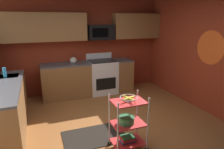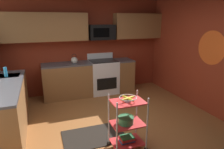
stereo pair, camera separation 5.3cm
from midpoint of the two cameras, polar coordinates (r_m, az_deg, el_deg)
name	(u,v)px [view 2 (the right image)]	position (r m, az deg, el deg)	size (l,w,h in m)	color
floor	(118,132)	(3.88, 2.04, -16.33)	(4.40, 4.80, 0.04)	#995B2D
wall_back	(86,47)	(5.66, -7.24, 8.03)	(4.52, 0.06, 2.60)	maroon
wall_right	(217,56)	(4.69, 28.45, 4.74)	(0.06, 4.80, 2.60)	maroon
wall_flower_decal	(211,48)	(4.74, 27.04, 6.87)	(0.73, 0.73, 0.00)	#E5591E
counter_run	(60,89)	(4.79, -14.61, -4.03)	(3.45, 2.73, 0.92)	brown
oven_range	(103,76)	(5.62, -2.28, -0.48)	(0.76, 0.65, 1.10)	white
upper_cabinets	(84,27)	(5.41, -7.89, 13.51)	(4.40, 0.33, 0.70)	brown
microwave	(102,32)	(5.52, -2.77, 12.11)	(0.70, 0.39, 0.40)	black
rolling_cart	(127,123)	(3.21, 4.96, -13.91)	(0.57, 0.38, 0.91)	silver
fruit_bowl	(128,98)	(3.02, 5.15, -6.88)	(0.27, 0.27, 0.07)	silver
mixing_bowl_large	(126,120)	(3.16, 4.51, -12.94)	(0.25, 0.25, 0.11)	#387F4C
book_stack	(127,139)	(3.35, 4.85, -17.99)	(0.24, 0.18, 0.10)	#1E4C8C
kettle	(74,60)	(5.31, -10.54, 4.08)	(0.21, 0.18, 0.26)	beige
dish_soap_bottle	(5,72)	(4.46, -28.11, 0.62)	(0.06, 0.06, 0.20)	#2D8CBF
floor_rug	(94,136)	(3.73, -4.79, -17.31)	(1.10, 0.70, 0.01)	black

